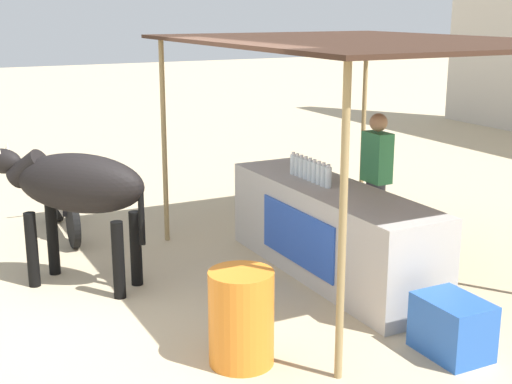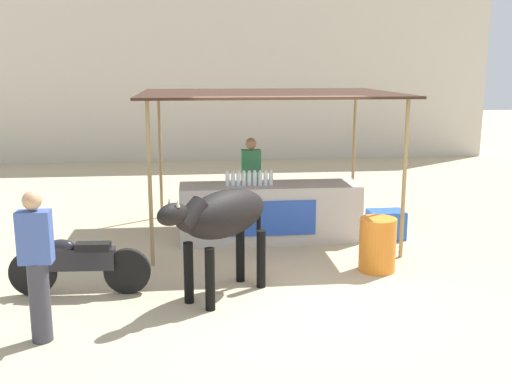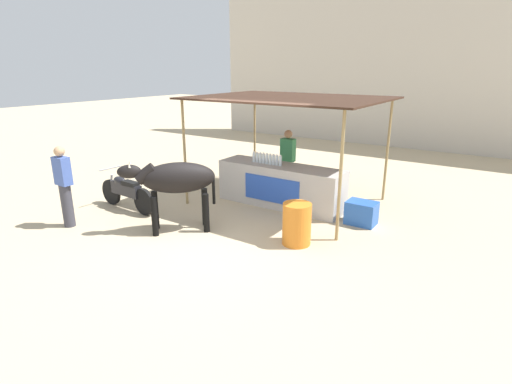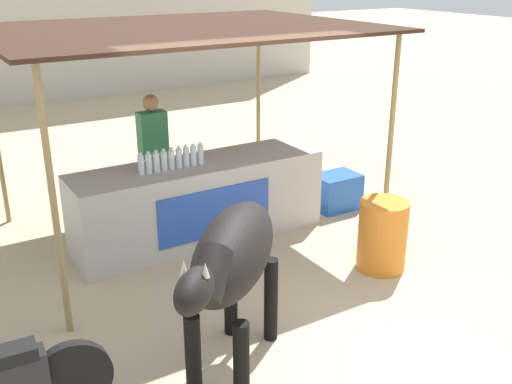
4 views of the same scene
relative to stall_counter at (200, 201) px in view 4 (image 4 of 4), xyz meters
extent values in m
plane|color=tan|center=(0.00, -2.20, -0.48)|extent=(60.00, 60.00, 0.00)
cube|color=#B2ADA8|center=(0.00, 0.00, 0.00)|extent=(3.00, 0.80, 0.96)
cube|color=#264CB2|center=(0.00, -0.41, 0.00)|extent=(1.40, 0.02, 0.58)
cube|color=#382319|center=(0.00, 0.30, 1.96)|extent=(4.20, 3.20, 0.04)
cylinder|color=#997F51|center=(-1.89, -1.14, 0.74)|extent=(0.06, 0.06, 2.44)
cylinder|color=#997F51|center=(1.89, -1.14, 0.74)|extent=(0.06, 0.06, 2.44)
cylinder|color=#997F51|center=(1.89, 1.74, 0.74)|extent=(0.06, 0.06, 2.44)
cylinder|color=silver|center=(-0.71, -0.05, 0.59)|extent=(0.07, 0.07, 0.22)
cylinder|color=white|center=(-0.71, -0.05, 0.71)|extent=(0.04, 0.04, 0.03)
cylinder|color=silver|center=(-0.62, -0.05, 0.59)|extent=(0.07, 0.07, 0.22)
cylinder|color=white|center=(-0.62, -0.05, 0.71)|extent=(0.04, 0.04, 0.03)
cylinder|color=silver|center=(-0.53, -0.05, 0.59)|extent=(0.07, 0.07, 0.22)
cylinder|color=white|center=(-0.53, -0.05, 0.71)|extent=(0.04, 0.04, 0.03)
cylinder|color=silver|center=(-0.44, -0.05, 0.59)|extent=(0.07, 0.07, 0.22)
cylinder|color=white|center=(-0.44, -0.05, 0.71)|extent=(0.04, 0.04, 0.03)
cylinder|color=silver|center=(-0.35, -0.05, 0.59)|extent=(0.07, 0.07, 0.22)
cylinder|color=white|center=(-0.35, -0.05, 0.71)|extent=(0.04, 0.04, 0.03)
cylinder|color=silver|center=(-0.26, -0.05, 0.59)|extent=(0.07, 0.07, 0.22)
cylinder|color=white|center=(-0.26, -0.05, 0.71)|extent=(0.04, 0.04, 0.03)
cylinder|color=silver|center=(-0.17, -0.05, 0.59)|extent=(0.07, 0.07, 0.22)
cylinder|color=white|center=(-0.17, -0.05, 0.71)|extent=(0.04, 0.04, 0.03)
cylinder|color=silver|center=(-0.08, -0.05, 0.59)|extent=(0.07, 0.07, 0.22)
cylinder|color=white|center=(-0.08, -0.05, 0.71)|extent=(0.04, 0.04, 0.03)
cylinder|color=silver|center=(0.01, -0.05, 0.59)|extent=(0.07, 0.07, 0.22)
cylinder|color=white|center=(0.01, -0.05, 0.71)|extent=(0.04, 0.04, 0.03)
cylinder|color=#383842|center=(-0.24, 0.75, -0.04)|extent=(0.22, 0.22, 0.88)
cube|color=#337F4C|center=(-0.24, 0.75, 0.68)|extent=(0.34, 0.20, 0.56)
sphere|color=#A87A56|center=(-0.24, 0.75, 1.07)|extent=(0.20, 0.20, 0.20)
cube|color=blue|center=(1.99, -0.10, -0.24)|extent=(0.60, 0.44, 0.48)
cylinder|color=orange|center=(1.34, -1.70, -0.09)|extent=(0.52, 0.52, 0.78)
ellipsoid|color=black|center=(-0.87, -2.39, 0.60)|extent=(1.36, 1.35, 0.60)
cylinder|color=black|center=(-1.09, -2.87, -0.09)|extent=(0.12, 0.12, 0.78)
cylinder|color=black|center=(-1.35, -2.61, -0.09)|extent=(0.12, 0.12, 0.78)
cylinder|color=black|center=(-0.40, -2.18, -0.09)|extent=(0.12, 0.12, 0.78)
cylinder|color=black|center=(-0.65, -1.92, -0.09)|extent=(0.12, 0.12, 0.78)
cylinder|color=black|center=(-1.30, -2.81, 0.71)|extent=(0.49, 0.49, 0.41)
ellipsoid|color=black|center=(-1.51, -3.02, 0.77)|extent=(0.47, 0.47, 0.26)
cone|color=beige|center=(-1.45, -3.06, 0.91)|extent=(0.05, 0.05, 0.10)
cone|color=beige|center=(-1.54, -2.96, 0.91)|extent=(0.05, 0.05, 0.10)
cylinder|color=black|center=(-0.40, -1.93, 0.33)|extent=(0.06, 0.06, 0.60)
cylinder|color=black|center=(-2.14, -2.22, -0.18)|extent=(0.60, 0.11, 0.60)
cube|color=black|center=(-2.56, -2.19, 0.16)|extent=(0.45, 0.20, 0.10)
camera|label=1|loc=(6.02, -3.97, 2.28)|focal=50.00mm
camera|label=2|loc=(-1.26, -9.69, 2.43)|focal=42.00mm
camera|label=3|loc=(4.45, -7.70, 2.63)|focal=28.00mm
camera|label=4|loc=(-2.86, -5.96, 2.64)|focal=42.00mm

